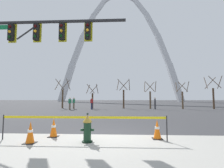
{
  "coord_description": "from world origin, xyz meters",
  "views": [
    {
      "loc": [
        0.4,
        -7.01,
        1.51
      ],
      "look_at": [
        -0.23,
        5.0,
        2.5
      ],
      "focal_mm": 27.46,
      "sensor_mm": 36.0,
      "label": 1
    }
  ],
  "objects_px": {
    "traffic_signal_gantry": "(28,44)",
    "monument_arch": "(120,52)",
    "pedestrian_walking_left": "(92,103)",
    "traffic_cone_by_hydrant": "(30,133)",
    "traffic_cone_curb_edge": "(157,129)",
    "pedestrian_standing_center": "(70,103)",
    "pedestrian_walking_right": "(155,103)",
    "traffic_cone_mid_sidewalk": "(54,128)",
    "pedestrian_near_trees": "(74,103)",
    "fire_hydrant": "(87,128)"
  },
  "relations": [
    {
      "from": "traffic_signal_gantry",
      "to": "pedestrian_walking_left",
      "type": "relative_size",
      "value": 4.92
    },
    {
      "from": "traffic_signal_gantry",
      "to": "pedestrian_near_trees",
      "type": "distance_m",
      "value": 15.27
    },
    {
      "from": "traffic_cone_curb_edge",
      "to": "pedestrian_standing_center",
      "type": "bearing_deg",
      "value": 117.2
    },
    {
      "from": "pedestrian_walking_left",
      "to": "pedestrian_standing_center",
      "type": "height_order",
      "value": "same"
    },
    {
      "from": "traffic_cone_curb_edge",
      "to": "pedestrian_walking_right",
      "type": "bearing_deg",
      "value": 79.11
    },
    {
      "from": "pedestrian_standing_center",
      "to": "monument_arch",
      "type": "bearing_deg",
      "value": 83.26
    },
    {
      "from": "traffic_signal_gantry",
      "to": "monument_arch",
      "type": "distance_m",
      "value": 68.52
    },
    {
      "from": "traffic_cone_by_hydrant",
      "to": "pedestrian_walking_left",
      "type": "xyz_separation_m",
      "value": [
        -0.89,
        17.18,
        0.46
      ]
    },
    {
      "from": "fire_hydrant",
      "to": "pedestrian_standing_center",
      "type": "height_order",
      "value": "pedestrian_standing_center"
    },
    {
      "from": "traffic_cone_by_hydrant",
      "to": "pedestrian_near_trees",
      "type": "bearing_deg",
      "value": 101.07
    },
    {
      "from": "monument_arch",
      "to": "pedestrian_walking_right",
      "type": "bearing_deg",
      "value": -84.38
    },
    {
      "from": "pedestrian_walking_left",
      "to": "traffic_cone_by_hydrant",
      "type": "bearing_deg",
      "value": -87.05
    },
    {
      "from": "traffic_cone_curb_edge",
      "to": "traffic_signal_gantry",
      "type": "relative_size",
      "value": 0.09
    },
    {
      "from": "traffic_cone_by_hydrant",
      "to": "pedestrian_walking_left",
      "type": "relative_size",
      "value": 0.46
    },
    {
      "from": "traffic_signal_gantry",
      "to": "pedestrian_walking_left",
      "type": "height_order",
      "value": "traffic_signal_gantry"
    },
    {
      "from": "traffic_cone_curb_edge",
      "to": "pedestrian_near_trees",
      "type": "height_order",
      "value": "pedestrian_near_trees"
    },
    {
      "from": "traffic_cone_by_hydrant",
      "to": "monument_arch",
      "type": "height_order",
      "value": "monument_arch"
    },
    {
      "from": "pedestrian_standing_center",
      "to": "pedestrian_near_trees",
      "type": "xyz_separation_m",
      "value": [
        0.12,
        1.45,
        0.0
      ]
    },
    {
      "from": "pedestrian_walking_right",
      "to": "traffic_cone_mid_sidewalk",
      "type": "bearing_deg",
      "value": -113.12
    },
    {
      "from": "monument_arch",
      "to": "pedestrian_walking_right",
      "type": "xyz_separation_m",
      "value": [
        5.03,
        -51.13,
        -21.17
      ]
    },
    {
      "from": "traffic_signal_gantry",
      "to": "pedestrian_standing_center",
      "type": "xyz_separation_m",
      "value": [
        -1.68,
        13.31,
        -3.59
      ]
    },
    {
      "from": "pedestrian_near_trees",
      "to": "monument_arch",
      "type": "bearing_deg",
      "value": 83.21
    },
    {
      "from": "traffic_cone_by_hydrant",
      "to": "pedestrian_walking_right",
      "type": "bearing_deg",
      "value": 66.9
    },
    {
      "from": "fire_hydrant",
      "to": "traffic_signal_gantry",
      "type": "height_order",
      "value": "traffic_signal_gantry"
    },
    {
      "from": "traffic_signal_gantry",
      "to": "monument_arch",
      "type": "height_order",
      "value": "monument_arch"
    },
    {
      "from": "pedestrian_walking_right",
      "to": "traffic_cone_curb_edge",
      "type": "bearing_deg",
      "value": -100.89
    },
    {
      "from": "fire_hydrant",
      "to": "pedestrian_walking_right",
      "type": "bearing_deg",
      "value": 71.91
    },
    {
      "from": "traffic_cone_mid_sidewalk",
      "to": "monument_arch",
      "type": "bearing_deg",
      "value": 88.13
    },
    {
      "from": "fire_hydrant",
      "to": "monument_arch",
      "type": "height_order",
      "value": "monument_arch"
    },
    {
      "from": "traffic_cone_mid_sidewalk",
      "to": "traffic_cone_curb_edge",
      "type": "height_order",
      "value": "same"
    },
    {
      "from": "pedestrian_standing_center",
      "to": "traffic_cone_curb_edge",
      "type": "bearing_deg",
      "value": -62.8
    },
    {
      "from": "traffic_cone_curb_edge",
      "to": "monument_arch",
      "type": "relative_size",
      "value": 0.01
    },
    {
      "from": "traffic_cone_by_hydrant",
      "to": "monument_arch",
      "type": "relative_size",
      "value": 0.01
    },
    {
      "from": "fire_hydrant",
      "to": "pedestrian_walking_right",
      "type": "relative_size",
      "value": 0.62
    },
    {
      "from": "monument_arch",
      "to": "pedestrian_standing_center",
      "type": "height_order",
      "value": "monument_arch"
    },
    {
      "from": "traffic_signal_gantry",
      "to": "pedestrian_near_trees",
      "type": "xyz_separation_m",
      "value": [
        -1.56,
        14.76,
        -3.59
      ]
    },
    {
      "from": "traffic_cone_curb_edge",
      "to": "pedestrian_walking_left",
      "type": "xyz_separation_m",
      "value": [
        -5.25,
        16.35,
        0.46
      ]
    },
    {
      "from": "pedestrian_standing_center",
      "to": "pedestrian_near_trees",
      "type": "height_order",
      "value": "same"
    },
    {
      "from": "traffic_cone_mid_sidewalk",
      "to": "pedestrian_walking_right",
      "type": "relative_size",
      "value": 0.46
    },
    {
      "from": "pedestrian_near_trees",
      "to": "pedestrian_standing_center",
      "type": "bearing_deg",
      "value": -94.91
    },
    {
      "from": "pedestrian_standing_center",
      "to": "pedestrian_walking_right",
      "type": "relative_size",
      "value": 1.0
    },
    {
      "from": "traffic_cone_mid_sidewalk",
      "to": "pedestrian_standing_center",
      "type": "relative_size",
      "value": 0.46
    },
    {
      "from": "traffic_cone_by_hydrant",
      "to": "monument_arch",
      "type": "xyz_separation_m",
      "value": [
        2.63,
        69.1,
        21.63
      ]
    },
    {
      "from": "traffic_cone_curb_edge",
      "to": "pedestrian_standing_center",
      "type": "distance_m",
      "value": 17.44
    },
    {
      "from": "traffic_cone_by_hydrant",
      "to": "traffic_cone_mid_sidewalk",
      "type": "height_order",
      "value": "same"
    },
    {
      "from": "traffic_cone_mid_sidewalk",
      "to": "monument_arch",
      "type": "xyz_separation_m",
      "value": [
        2.23,
        68.12,
        21.63
      ]
    },
    {
      "from": "pedestrian_walking_left",
      "to": "traffic_signal_gantry",
      "type": "bearing_deg",
      "value": -94.18
    },
    {
      "from": "monument_arch",
      "to": "pedestrian_walking_left",
      "type": "relative_size",
      "value": 34.33
    },
    {
      "from": "fire_hydrant",
      "to": "traffic_cone_curb_edge",
      "type": "bearing_deg",
      "value": 13.01
    },
    {
      "from": "traffic_cone_by_hydrant",
      "to": "traffic_signal_gantry",
      "type": "xyz_separation_m",
      "value": [
        -1.92,
        3.03,
        4.05
      ]
    }
  ]
}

